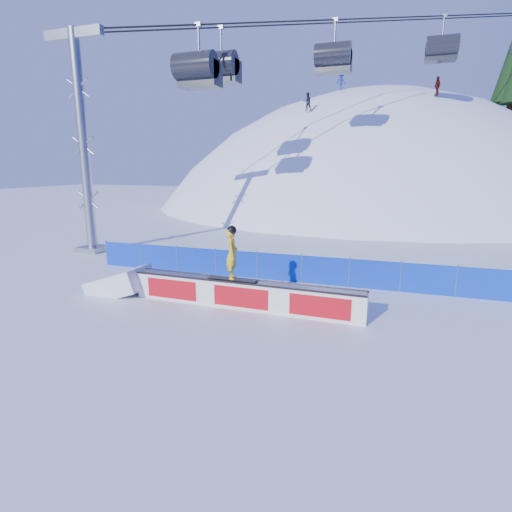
% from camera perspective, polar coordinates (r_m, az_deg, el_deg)
% --- Properties ---
extents(ground, '(160.00, 160.00, 0.00)m').
position_cam_1_polar(ground, '(12.94, 6.56, -9.57)').
color(ground, white).
rests_on(ground, ground).
extents(snow_hill, '(64.00, 64.00, 64.00)m').
position_cam_1_polar(snow_hill, '(58.46, 14.93, -10.82)').
color(snow_hill, white).
rests_on(snow_hill, ground).
extents(safety_fence, '(22.05, 0.05, 1.30)m').
position_cam_1_polar(safety_fence, '(16.97, 9.80, -2.12)').
color(safety_fence, '#0831BA').
rests_on(safety_fence, ground).
extents(chairlift, '(40.80, 41.70, 22.00)m').
position_cam_1_polar(chairlift, '(41.10, 24.02, 28.67)').
color(chairlift, gray).
rests_on(chairlift, ground).
extents(rail_box, '(8.45, 0.84, 1.01)m').
position_cam_1_polar(rail_box, '(14.05, -1.80, -5.51)').
color(rail_box, white).
rests_on(rail_box, ground).
extents(snow_ramp, '(2.49, 1.60, 1.53)m').
position_cam_1_polar(snow_ramp, '(16.81, -18.76, -4.90)').
color(snow_ramp, white).
rests_on(snow_ramp, ground).
extents(snowboarder, '(1.83, 0.74, 1.90)m').
position_cam_1_polar(snowboarder, '(13.82, -3.44, 0.40)').
color(snowboarder, black).
rests_on(snowboarder, rail_box).
extents(distant_skiers, '(20.21, 9.71, 8.23)m').
position_cam_1_polar(distant_skiers, '(42.73, 18.20, 20.78)').
color(distant_skiers, black).
rests_on(distant_skiers, ground).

